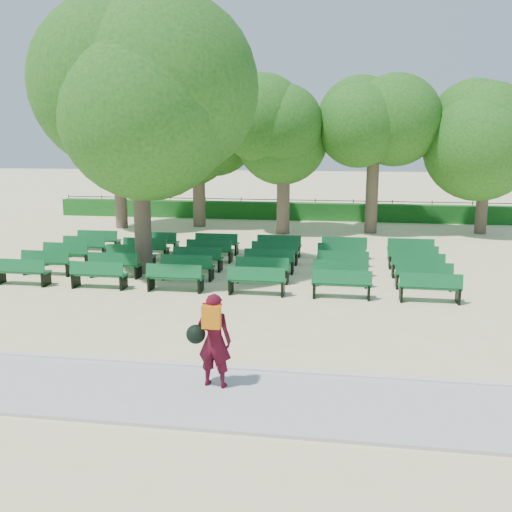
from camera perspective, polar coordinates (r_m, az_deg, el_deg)
The scene contains 9 objects.
ground at distance 16.70m, azimuth -0.32°, elevation -2.98°, with size 120.00×120.00×0.00m, color beige.
paving at distance 9.87m, azimuth -7.50°, elevation -13.60°, with size 30.00×2.20×0.06m, color #B2B3AE.
curb at distance 10.87m, azimuth -5.76°, elevation -10.98°, with size 30.00×0.12×0.10m, color silver.
hedge at distance 30.29m, azimuth 3.99°, elevation 4.49°, with size 26.00×0.70×0.90m, color #17591B.
fence at distance 30.74m, azimuth 4.05°, elevation 3.75°, with size 26.00×0.10×1.02m, color black, non-canonical shape.
tree_line at distance 26.41m, azimuth 3.20°, elevation 2.46°, with size 21.80×6.80×7.04m, color #255D18, non-canonical shape.
bench_array at distance 18.47m, azimuth -2.19°, elevation -1.29°, with size 1.63×0.61×1.01m.
tree_among at distance 18.20m, azimuth -11.74°, elevation 14.65°, with size 5.96×5.96×7.94m.
person at distance 9.75m, azimuth -4.35°, elevation -8.26°, with size 0.79×0.50×1.64m.
Camera 1 is at (2.62, -15.94, 4.23)m, focal length 40.00 mm.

